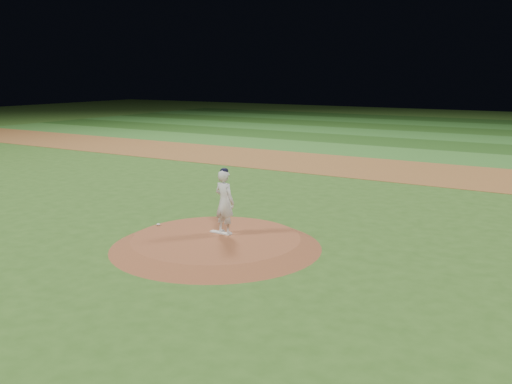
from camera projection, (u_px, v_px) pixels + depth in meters
name	position (u px, v px, depth m)	size (l,w,h in m)	color
ground	(216.00, 247.00, 14.89)	(120.00, 120.00, 0.00)	#325E1E
infield_dirt_band	(390.00, 170.00, 26.59)	(70.00, 6.00, 0.02)	brown
outfield_stripe_0	(422.00, 155.00, 31.18)	(70.00, 5.00, 0.02)	#35732A
outfield_stripe_1	(445.00, 145.00, 35.36)	(70.00, 5.00, 0.02)	#224E19
outfield_stripe_2	(462.00, 138.00, 39.53)	(70.00, 5.00, 0.02)	#306E28
outfield_stripe_3	(476.00, 131.00, 43.71)	(70.00, 5.00, 0.02)	#224E19
outfield_stripe_4	(488.00, 126.00, 47.89)	(70.00, 5.00, 0.02)	#2E6B26
outfield_stripe_5	(498.00, 122.00, 52.06)	(70.00, 5.00, 0.02)	#1E4A17
pitchers_mound	(216.00, 242.00, 14.87)	(5.50, 5.50, 0.25)	brown
pitching_rubber	(221.00, 233.00, 15.22)	(0.62, 0.16, 0.03)	silver
rosin_bag	(158.00, 224.00, 15.98)	(0.11, 0.11, 0.06)	silver
pitcher_on_mound	(225.00, 202.00, 15.03)	(0.69, 0.52, 1.77)	silver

